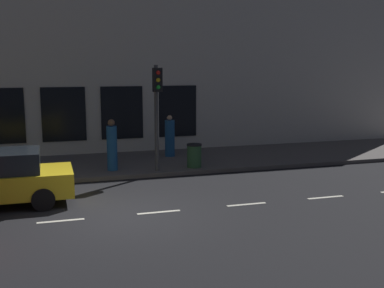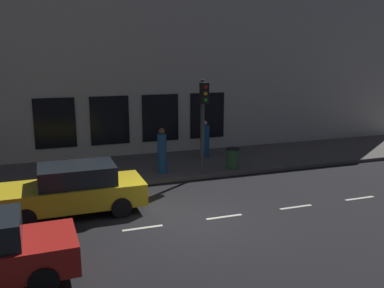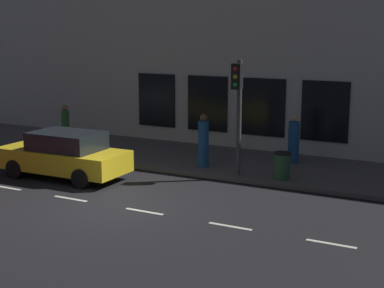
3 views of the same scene
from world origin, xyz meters
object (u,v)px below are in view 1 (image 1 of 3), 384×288
at_px(traffic_light, 157,101).
at_px(trash_bin, 194,155).
at_px(pedestrian_1, 112,147).
at_px(pedestrian_0, 170,138).

relative_size(traffic_light, trash_bin, 4.31).
xyz_separation_m(traffic_light, trash_bin, (0.29, -1.47, -2.11)).
xyz_separation_m(traffic_light, pedestrian_1, (0.63, 1.57, -1.68)).
bearing_deg(pedestrian_1, traffic_light, 12.73).
bearing_deg(pedestrian_0, pedestrian_1, 137.23).
relative_size(traffic_light, pedestrian_1, 2.03).
height_order(pedestrian_0, pedestrian_1, pedestrian_1).
distance_m(traffic_light, pedestrian_0, 3.36).
height_order(pedestrian_1, trash_bin, pedestrian_1).
bearing_deg(traffic_light, trash_bin, -79.04).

